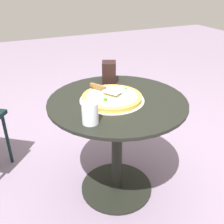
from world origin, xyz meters
TOP-DOWN VIEW (x-y plane):
  - ground_plane at (0.00, 0.00)m, footprint 10.00×10.00m
  - patio_table at (0.00, 0.00)m, footprint 0.81×0.81m
  - pizza_on_tray at (-0.01, -0.03)m, footprint 0.37×0.37m
  - pizza_server at (-0.06, -0.05)m, footprint 0.20×0.15m
  - drinking_cup at (0.19, -0.24)m, footprint 0.08×0.08m
  - napkin_dispenser at (-0.28, 0.07)m, footprint 0.13×0.12m

SIDE VIEW (x-z plane):
  - ground_plane at x=0.00m, z-range 0.00..0.00m
  - patio_table at x=0.00m, z-range 0.13..0.82m
  - pizza_on_tray at x=-0.01m, z-range 0.67..0.72m
  - pizza_server at x=-0.06m, z-range 0.73..0.75m
  - drinking_cup at x=0.19m, z-range 0.68..0.79m
  - napkin_dispenser at x=-0.28m, z-range 0.68..0.82m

